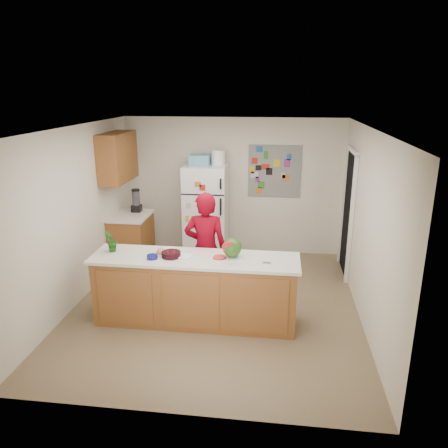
# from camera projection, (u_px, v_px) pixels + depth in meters

# --- Properties ---
(floor) EXTENTS (4.00, 4.50, 0.02)m
(floor) POSITION_uv_depth(u_px,v_px,m) (216.00, 305.00, 6.31)
(floor) COLOR brown
(floor) RESTS_ON ground
(wall_back) EXTENTS (4.00, 0.02, 2.50)m
(wall_back) POSITION_uv_depth(u_px,v_px,m) (233.00, 186.00, 8.08)
(wall_back) COLOR beige
(wall_back) RESTS_ON ground
(wall_left) EXTENTS (0.02, 4.50, 2.50)m
(wall_left) POSITION_uv_depth(u_px,v_px,m) (75.00, 216.00, 6.18)
(wall_left) COLOR beige
(wall_left) RESTS_ON ground
(wall_right) EXTENTS (0.02, 4.50, 2.50)m
(wall_right) POSITION_uv_depth(u_px,v_px,m) (368.00, 227.00, 5.69)
(wall_right) COLOR beige
(wall_right) RESTS_ON ground
(ceiling) EXTENTS (4.00, 4.50, 0.02)m
(ceiling) POSITION_uv_depth(u_px,v_px,m) (215.00, 127.00, 5.56)
(ceiling) COLOR white
(ceiling) RESTS_ON wall_back
(doorway) EXTENTS (0.03, 0.85, 2.04)m
(doorway) POSITION_uv_depth(u_px,v_px,m) (348.00, 214.00, 7.14)
(doorway) COLOR black
(doorway) RESTS_ON ground
(peninsula_base) EXTENTS (2.60, 0.62, 0.88)m
(peninsula_base) POSITION_uv_depth(u_px,v_px,m) (195.00, 291.00, 5.73)
(peninsula_base) COLOR brown
(peninsula_base) RESTS_ON floor
(peninsula_top) EXTENTS (2.68, 0.70, 0.04)m
(peninsula_top) POSITION_uv_depth(u_px,v_px,m) (195.00, 259.00, 5.59)
(peninsula_top) COLOR silver
(peninsula_top) RESTS_ON peninsula_base
(side_counter_base) EXTENTS (0.60, 0.80, 0.86)m
(side_counter_base) POSITION_uv_depth(u_px,v_px,m) (132.00, 240.00, 7.66)
(side_counter_base) COLOR brown
(side_counter_base) RESTS_ON floor
(side_counter_top) EXTENTS (0.64, 0.84, 0.04)m
(side_counter_top) POSITION_uv_depth(u_px,v_px,m) (130.00, 216.00, 7.53)
(side_counter_top) COLOR silver
(side_counter_top) RESTS_ON side_counter_base
(upper_cabinets) EXTENTS (0.35, 1.00, 0.80)m
(upper_cabinets) POSITION_uv_depth(u_px,v_px,m) (118.00, 157.00, 7.19)
(upper_cabinets) COLOR brown
(upper_cabinets) RESTS_ON wall_left
(refrigerator) EXTENTS (0.75, 0.70, 1.70)m
(refrigerator) POSITION_uv_depth(u_px,v_px,m) (206.00, 212.00, 7.89)
(refrigerator) COLOR silver
(refrigerator) RESTS_ON floor
(fridge_top_bin) EXTENTS (0.35, 0.28, 0.18)m
(fridge_top_bin) POSITION_uv_depth(u_px,v_px,m) (200.00, 160.00, 7.62)
(fridge_top_bin) COLOR #5999B2
(fridge_top_bin) RESTS_ON refrigerator
(photo_collage) EXTENTS (0.95, 0.01, 0.95)m
(photo_collage) POSITION_uv_depth(u_px,v_px,m) (274.00, 171.00, 7.88)
(photo_collage) COLOR slate
(photo_collage) RESTS_ON wall_back
(person) EXTENTS (0.61, 0.41, 1.65)m
(person) POSITION_uv_depth(u_px,v_px,m) (206.00, 249.00, 6.13)
(person) COLOR #6B010F
(person) RESTS_ON floor
(blender_appliance) EXTENTS (0.13, 0.13, 0.38)m
(blender_appliance) POSITION_uv_depth(u_px,v_px,m) (136.00, 201.00, 7.66)
(blender_appliance) COLOR black
(blender_appliance) RESTS_ON side_counter_top
(cutting_board) EXTENTS (0.44, 0.38, 0.01)m
(cutting_board) POSITION_uv_depth(u_px,v_px,m) (227.00, 257.00, 5.56)
(cutting_board) COLOR white
(cutting_board) RESTS_ON peninsula_top
(watermelon) EXTENTS (0.24, 0.24, 0.24)m
(watermelon) POSITION_uv_depth(u_px,v_px,m) (232.00, 248.00, 5.53)
(watermelon) COLOR #285F19
(watermelon) RESTS_ON cutting_board
(watermelon_slice) EXTENTS (0.16, 0.16, 0.02)m
(watermelon_slice) POSITION_uv_depth(u_px,v_px,m) (219.00, 257.00, 5.52)
(watermelon_slice) COLOR #DA1F43
(watermelon_slice) RESTS_ON cutting_board
(cherry_bowl) EXTENTS (0.25, 0.25, 0.07)m
(cherry_bowl) POSITION_uv_depth(u_px,v_px,m) (171.00, 254.00, 5.58)
(cherry_bowl) COLOR black
(cherry_bowl) RESTS_ON peninsula_top
(white_bowl) EXTENTS (0.20, 0.20, 0.06)m
(white_bowl) POSITION_uv_depth(u_px,v_px,m) (169.00, 251.00, 5.70)
(white_bowl) COLOR white
(white_bowl) RESTS_ON peninsula_top
(cobalt_bowl) EXTENTS (0.18, 0.18, 0.05)m
(cobalt_bowl) POSITION_uv_depth(u_px,v_px,m) (152.00, 257.00, 5.53)
(cobalt_bowl) COLOR navy
(cobalt_bowl) RESTS_ON peninsula_top
(plate) EXTENTS (0.25, 0.25, 0.02)m
(plate) POSITION_uv_depth(u_px,v_px,m) (161.00, 254.00, 5.67)
(plate) COLOR tan
(plate) RESTS_ON peninsula_top
(paper_towel) EXTENTS (0.25, 0.23, 0.02)m
(paper_towel) POSITION_uv_depth(u_px,v_px,m) (184.00, 256.00, 5.59)
(paper_towel) COLOR silver
(paper_towel) RESTS_ON peninsula_top
(keys) EXTENTS (0.10, 0.06, 0.01)m
(keys) POSITION_uv_depth(u_px,v_px,m) (267.00, 263.00, 5.38)
(keys) COLOR gray
(keys) RESTS_ON peninsula_top
(potted_plant) EXTENTS (0.19, 0.20, 0.29)m
(potted_plant) POSITION_uv_depth(u_px,v_px,m) (111.00, 241.00, 5.73)
(potted_plant) COLOR #154910
(potted_plant) RESTS_ON peninsula_top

